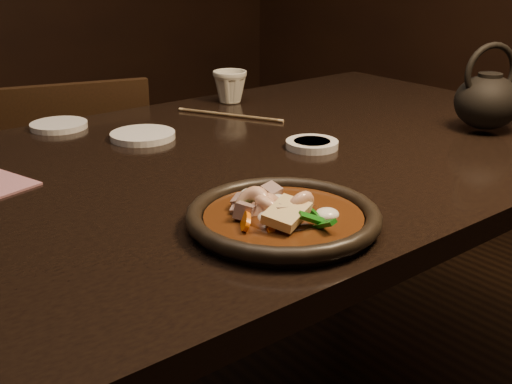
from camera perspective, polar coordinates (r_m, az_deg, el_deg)
table at (r=1.20m, az=-1.92°, el=-0.34°), size 1.60×0.90×0.75m
chair at (r=1.82m, az=-15.29°, el=-1.44°), size 0.47×0.47×0.80m
plate at (r=0.88m, az=2.44°, el=-2.30°), size 0.27×0.27×0.03m
stirfry at (r=0.87m, az=2.13°, el=-1.97°), size 0.15×0.17×0.06m
soy_dish at (r=1.23m, az=5.00°, el=4.25°), size 0.10×0.10×0.01m
saucer_left at (r=1.31m, az=-10.03°, el=4.97°), size 0.13×0.13×0.01m
saucer_right at (r=1.42m, az=-17.12°, el=5.69°), size 0.12×0.12×0.01m
tea_cup at (r=1.58m, az=-2.33°, el=9.43°), size 0.09×0.09×0.08m
chopsticks at (r=1.46m, az=-2.36°, el=6.86°), size 0.13×0.24×0.01m
teapot at (r=1.41m, az=19.89°, el=7.79°), size 0.16×0.13×0.18m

